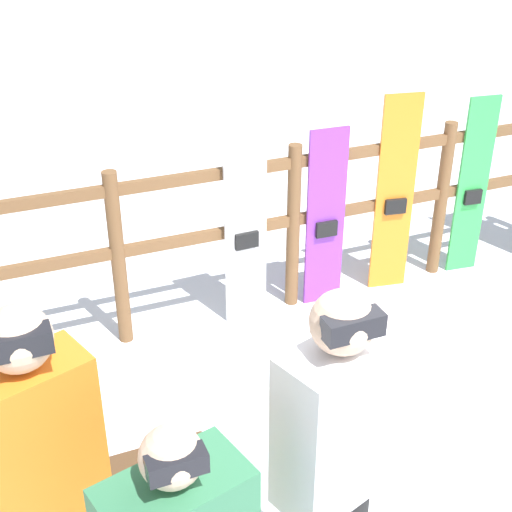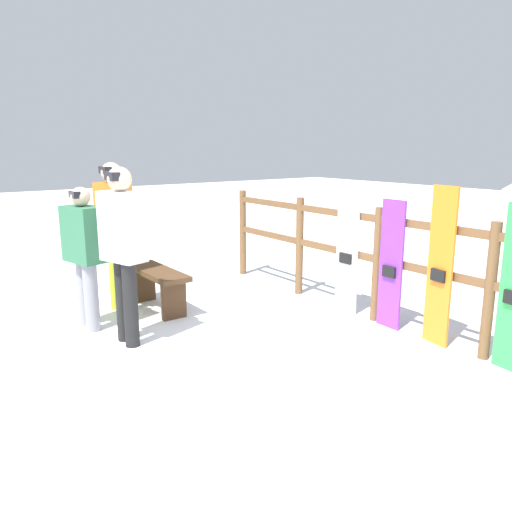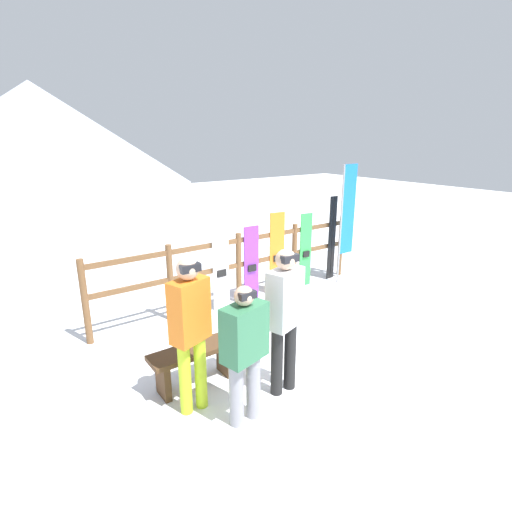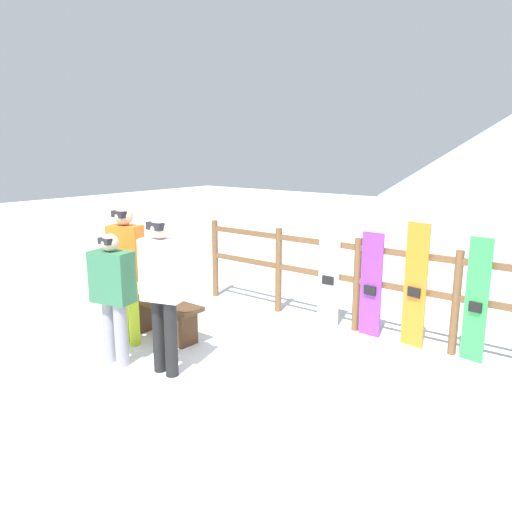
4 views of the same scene
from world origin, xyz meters
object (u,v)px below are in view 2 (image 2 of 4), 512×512
Objects in this scene: person_white at (123,243)px; snowboard_orange at (440,268)px; person_plaid_green at (85,250)px; bench at (157,281)px; person_orange at (114,226)px; snowboard_white at (347,252)px; snowboard_purple at (391,265)px.

snowboard_orange is (1.85, 2.48, -0.24)m from person_white.
bench is at bearing 98.81° from person_plaid_green.
person_orange is 2.74m from snowboard_white.
person_plaid_green reaches higher than snowboard_white.
snowboard_purple is (2.29, 2.17, -0.34)m from person_orange.
snowboard_purple is 0.88× the size of snowboard_orange.
bench is 3.22m from snowboard_orange.
person_white is 0.99× the size of person_orange.
snowboard_white is at bearing -180.00° from snowboard_orange.
snowboard_orange is at bearing 37.00° from person_orange.
person_white is 1.15× the size of person_plaid_green.
person_white is 1.11× the size of snowboard_orange.
snowboard_orange is at bearing 46.46° from person_plaid_green.
person_plaid_green is 3.28m from snowboard_purple.
bench is at bearing 138.34° from person_white.
person_white is at bearing -16.61° from person_orange.
bench is at bearing -146.38° from snowboard_orange.
snowboard_orange is at bearing 0.02° from snowboard_purple.
person_white reaches higher than snowboard_purple.
person_plaid_green is at bearing -165.50° from person_white.
person_white is at bearing -117.03° from snowboard_purple.
person_white is at bearing -41.66° from bench.
bench is at bearing -139.47° from snowboard_purple.
snowboard_white is at bearing 51.09° from bench.
person_orange is 1.26× the size of snowboard_purple.
person_orange is 3.61m from snowboard_orange.
snowboard_orange is (1.23, 0.00, 0.06)m from snowboard_white.
snowboard_white reaches higher than snowboard_purple.
snowboard_orange is at bearing 33.62° from bench.
person_white is 1.25× the size of snowboard_purple.
person_white is 3.10m from snowboard_orange.
snowboard_purple is (1.26, 2.48, -0.33)m from person_white.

